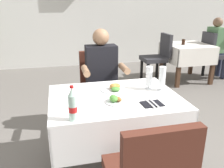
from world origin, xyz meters
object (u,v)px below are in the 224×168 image
(background_table_tumbler, at_px, (183,42))
(background_patron, at_px, (217,45))
(cola_bottle_primary, at_px, (73,105))
(napkin_cutlery_set, at_px, (152,104))
(chair_far_diner_seat, at_px, (99,86))
(background_chair_left, at_px, (158,55))
(background_chair_right, at_px, (214,52))
(beer_glass_middle, at_px, (149,77))
(plate_far_diner, at_px, (114,88))
(background_dining_table, at_px, (187,54))
(main_dining_table, at_px, (115,114))
(beer_glass_left, at_px, (162,79))
(plate_near_camera, at_px, (117,100))
(seated_diner_far, at_px, (102,77))

(background_table_tumbler, bearing_deg, background_patron, 1.84)
(cola_bottle_primary, relative_size, napkin_cutlery_set, 1.34)
(chair_far_diner_seat, height_order, background_chair_left, same)
(background_chair_right, bearing_deg, beer_glass_middle, -136.76)
(plate_far_diner, relative_size, background_dining_table, 0.27)
(background_chair_left, bearing_deg, main_dining_table, -122.07)
(chair_far_diner_seat, height_order, beer_glass_left, beer_glass_left)
(cola_bottle_primary, bearing_deg, beer_glass_left, 25.25)
(plate_near_camera, distance_m, background_dining_table, 3.23)
(seated_diner_far, bearing_deg, background_chair_left, 48.44)
(napkin_cutlery_set, relative_size, background_chair_right, 0.20)
(seated_diner_far, height_order, beer_glass_left, seated_diner_far)
(seated_diner_far, xyz_separation_m, beer_glass_middle, (0.34, -0.60, 0.15))
(plate_far_diner, bearing_deg, background_chair_left, 56.82)
(napkin_cutlery_set, bearing_deg, plate_far_diner, 120.37)
(beer_glass_left, distance_m, background_table_tumbler, 2.70)
(plate_far_diner, height_order, background_chair_left, background_chair_left)
(napkin_cutlery_set, xyz_separation_m, background_chair_right, (2.45, 2.56, -0.20))
(beer_glass_left, height_order, background_dining_table, beer_glass_left)
(beer_glass_left, relative_size, background_table_tumbler, 2.10)
(plate_near_camera, height_order, background_chair_left, background_chair_left)
(main_dining_table, xyz_separation_m, background_chair_left, (1.45, 2.31, -0.02))
(main_dining_table, relative_size, napkin_cutlery_set, 5.92)
(cola_bottle_primary, bearing_deg, background_dining_table, 47.33)
(plate_near_camera, xyz_separation_m, background_table_tumbler, (1.98, 2.43, 0.03))
(beer_glass_left, height_order, beer_glass_middle, beer_glass_left)
(main_dining_table, distance_m, cola_bottle_primary, 0.60)
(beer_glass_middle, distance_m, background_chair_left, 2.48)
(plate_near_camera, xyz_separation_m, background_chair_left, (1.46, 2.45, -0.21))
(seated_diner_far, bearing_deg, background_table_tumbler, 39.20)
(plate_near_camera, bearing_deg, beer_glass_left, 20.17)
(background_dining_table, xyz_separation_m, background_chair_left, (-0.63, 0.00, -0.00))
(background_patron, bearing_deg, napkin_cutlery_set, -134.41)
(plate_far_diner, height_order, background_table_tumbler, background_table_tumbler)
(background_dining_table, xyz_separation_m, background_table_tumbler, (-0.12, -0.03, 0.24))
(chair_far_diner_seat, distance_m, seated_diner_far, 0.19)
(main_dining_table, xyz_separation_m, plate_far_diner, (0.03, 0.14, 0.19))
(main_dining_table, distance_m, background_dining_table, 3.11)
(main_dining_table, bearing_deg, napkin_cutlery_set, -43.44)
(plate_near_camera, height_order, background_dining_table, plate_near_camera)
(plate_far_diner, bearing_deg, seated_diner_far, 90.34)
(background_dining_table, bearing_deg, main_dining_table, -131.93)
(background_chair_left, bearing_deg, background_chair_right, 0.00)
(napkin_cutlery_set, bearing_deg, cola_bottle_primary, -169.24)
(seated_diner_far, bearing_deg, cola_bottle_primary, -111.18)
(chair_far_diner_seat, distance_m, background_patron, 3.14)
(plate_near_camera, bearing_deg, seated_diner_far, 87.30)
(background_chair_left, xyz_separation_m, background_chair_right, (1.26, 0.00, 0.00))
(seated_diner_far, xyz_separation_m, napkin_cutlery_set, (0.23, -0.95, 0.04))
(background_dining_table, bearing_deg, cola_bottle_primary, -132.67)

